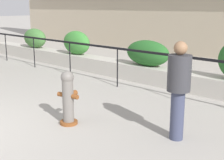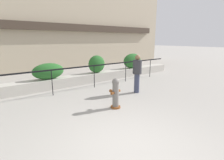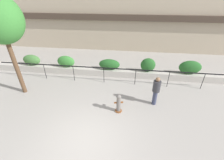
{
  "view_description": "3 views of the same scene",
  "coord_description": "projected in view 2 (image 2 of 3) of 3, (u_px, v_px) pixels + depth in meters",
  "views": [
    {
      "loc": [
        5.92,
        -1.55,
        2.3
      ],
      "look_at": [
        0.97,
        3.66,
        0.58
      ],
      "focal_mm": 50.0,
      "sensor_mm": 36.0,
      "label": 1
    },
    {
      "loc": [
        -2.43,
        -2.48,
        2.38
      ],
      "look_at": [
        1.58,
        2.7,
        0.87
      ],
      "focal_mm": 28.0,
      "sensor_mm": 36.0,
      "label": 2
    },
    {
      "loc": [
        1.69,
        -3.94,
        5.55
      ],
      "look_at": [
        0.7,
        3.83,
        0.87
      ],
      "focal_mm": 24.0,
      "sensor_mm": 36.0,
      "label": 3
    }
  ],
  "objects": [
    {
      "name": "hedge_bush_2",
      "position": [
        48.0,
        71.0,
        8.46
      ],
      "size": [
        1.53,
        0.67,
        0.78
      ],
      "primitive_type": "ellipsoid",
      "color": "#235B23",
      "rests_on": "planter_wall_low"
    },
    {
      "name": "building_facade",
      "position": [
        13.0,
        16.0,
        12.23
      ],
      "size": [
        30.0,
        1.36,
        8.0
      ],
      "color": "tan",
      "rests_on": "ground"
    },
    {
      "name": "hedge_bush_4",
      "position": [
        132.0,
        61.0,
        11.81
      ],
      "size": [
        1.5,
        0.61,
        0.98
      ],
      "primitive_type": "ellipsoid",
      "color": "#235B23",
      "rests_on": "planter_wall_low"
    },
    {
      "name": "pedestrian",
      "position": [
        137.0,
        71.0,
        7.86
      ],
      "size": [
        0.41,
        0.41,
        1.73
      ],
      "color": "#383D56",
      "rests_on": "ground"
    },
    {
      "name": "fence_railing_segment",
      "position": [
        51.0,
        72.0,
        7.45
      ],
      "size": [
        15.0,
        0.05,
        1.15
      ],
      "color": "black",
      "rests_on": "ground"
    },
    {
      "name": "hedge_bush_3",
      "position": [
        97.0,
        64.0,
        10.09
      ],
      "size": [
        1.04,
        0.62,
        1.01
      ],
      "primitive_type": "ellipsoid",
      "color": "#235B23",
      "rests_on": "planter_wall_low"
    },
    {
      "name": "planter_wall_low",
      "position": [
        45.0,
        85.0,
        8.47
      ],
      "size": [
        18.0,
        0.7,
        0.5
      ],
      "primitive_type": "cube",
      "color": "#B7B2A8",
      "rests_on": "ground"
    },
    {
      "name": "ground_plane",
      "position": [
        130.0,
        149.0,
        3.9
      ],
      "size": [
        120.0,
        120.0,
        0.0
      ],
      "primitive_type": "plane",
      "color": "#9E9991"
    },
    {
      "name": "fire_hydrant",
      "position": [
        115.0,
        93.0,
        6.15
      ],
      "size": [
        0.48,
        0.47,
        1.08
      ],
      "color": "brown",
      "rests_on": "ground"
    }
  ]
}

